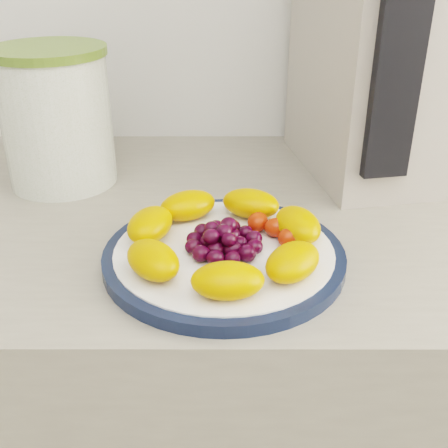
{
  "coord_description": "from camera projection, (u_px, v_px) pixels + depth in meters",
  "views": [
    {
      "loc": [
        -0.02,
        0.5,
        1.24
      ],
      "look_at": [
        -0.02,
        1.05,
        0.95
      ],
      "focal_mm": 45.0,
      "sensor_mm": 36.0,
      "label": 1
    }
  ],
  "objects": [
    {
      "name": "counter",
      "position": [
        233.0,
        435.0,
        0.99
      ],
      "size": [
        3.5,
        0.6,
        0.9
      ],
      "primitive_type": "cube",
      "color": "gray",
      "rests_on": "floor"
    },
    {
      "name": "cabinet_face",
      "position": [
        233.0,
        446.0,
        1.01
      ],
      "size": [
        3.48,
        0.58,
        0.84
      ],
      "primitive_type": "cube",
      "color": "#8E7055",
      "rests_on": "floor"
    },
    {
      "name": "plate_rim",
      "position": [
        224.0,
        256.0,
        0.65
      ],
      "size": [
        0.28,
        0.28,
        0.01
      ],
      "primitive_type": "cylinder",
      "color": "#101A32",
      "rests_on": "counter"
    },
    {
      "name": "plate_face",
      "position": [
        224.0,
        256.0,
        0.65
      ],
      "size": [
        0.25,
        0.25,
        0.02
      ],
      "primitive_type": "cylinder",
      "color": "white",
      "rests_on": "counter"
    },
    {
      "name": "canister",
      "position": [
        57.0,
        121.0,
        0.82
      ],
      "size": [
        0.21,
        0.21,
        0.19
      ],
      "primitive_type": "cylinder",
      "rotation": [
        0.0,
        0.0,
        -0.4
      ],
      "color": "#4F6423",
      "rests_on": "counter"
    },
    {
      "name": "canister_lid",
      "position": [
        47.0,
        51.0,
        0.77
      ],
      "size": [
        0.21,
        0.21,
        0.01
      ],
      "primitive_type": "cylinder",
      "rotation": [
        0.0,
        0.0,
        -0.4
      ],
      "color": "#567027",
      "rests_on": "canister"
    },
    {
      "name": "appliance_body",
      "position": [
        383.0,
        55.0,
        0.83
      ],
      "size": [
        0.25,
        0.32,
        0.36
      ],
      "primitive_type": "cube",
      "rotation": [
        0.0,
        0.0,
        0.18
      ],
      "color": "#A3998D",
      "rests_on": "counter"
    },
    {
      "name": "appliance_panel",
      "position": [
        396.0,
        76.0,
        0.69
      ],
      "size": [
        0.06,
        0.03,
        0.27
      ],
      "primitive_type": "cube",
      "rotation": [
        0.0,
        0.0,
        0.18
      ],
      "color": "black",
      "rests_on": "appliance_body"
    },
    {
      "name": "fruit_plate",
      "position": [
        226.0,
        235.0,
        0.64
      ],
      "size": [
        0.24,
        0.24,
        0.04
      ],
      "color": "#D07500",
      "rests_on": "plate_face"
    }
  ]
}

